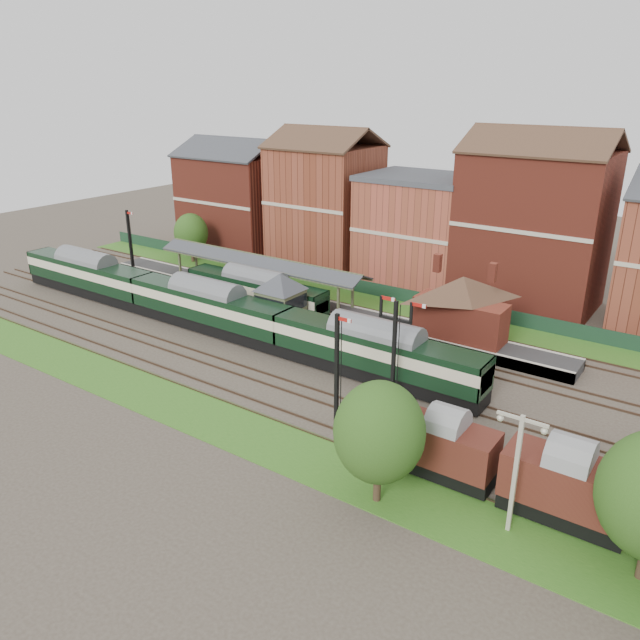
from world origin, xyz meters
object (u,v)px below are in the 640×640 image
Objects in this scene: semaphore_bracket at (395,345)px; goods_van_a at (445,447)px; dmu_train at (208,306)px; platform_railcar at (255,291)px; signal_box at (281,302)px.

semaphore_bracket is 9.94m from goods_van_a.
dmu_train is 29.76m from goods_van_a.
dmu_train is at bearing 162.39° from goods_van_a.
goods_van_a is (7.07, -6.50, -2.54)m from semaphore_bracket.
semaphore_bracket is 0.49× the size of platform_railcar.
signal_box is 6.79m from platform_railcar.
dmu_train is (-6.25, -3.25, -0.72)m from signal_box.
goods_van_a is (28.36, -9.00, -0.38)m from dmu_train.
platform_railcar is 2.76× the size of goods_van_a.
semaphore_bracket is 0.15× the size of dmu_train.
dmu_train is at bearing -152.52° from signal_box.
signal_box reaches higher than platform_railcar.
dmu_train is 9.09× the size of goods_van_a.
semaphore_bracket is at bearing -23.27° from platform_railcar.
signal_box reaches higher than goods_van_a.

